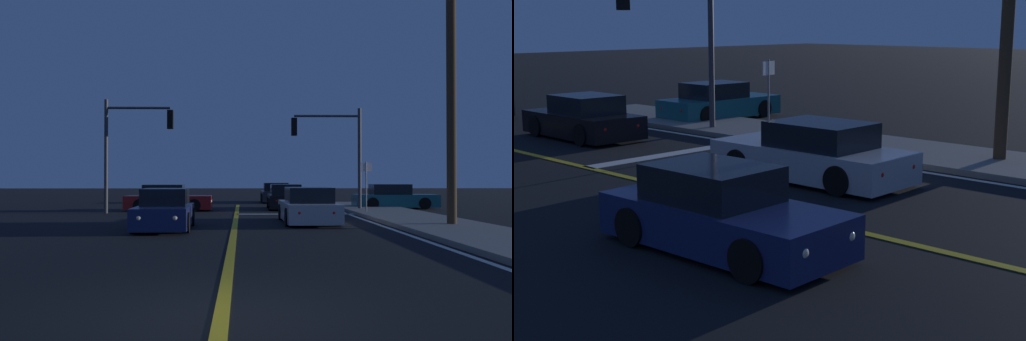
% 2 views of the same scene
% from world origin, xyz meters
% --- Properties ---
extents(ground_plane, '(160.00, 160.00, 0.00)m').
position_xyz_m(ground_plane, '(0.00, 0.00, 0.00)').
color(ground_plane, black).
extents(sidewalk_right, '(3.20, 36.49, 0.15)m').
position_xyz_m(sidewalk_right, '(7.03, 10.14, 0.07)').
color(sidewalk_right, slate).
rests_on(sidewalk_right, ground).
extents(lane_line_center, '(0.20, 34.47, 0.01)m').
position_xyz_m(lane_line_center, '(0.00, 10.14, 0.01)').
color(lane_line_center, gold).
rests_on(lane_line_center, ground).
extents(lane_line_edge_right, '(0.16, 34.47, 0.01)m').
position_xyz_m(lane_line_edge_right, '(5.18, 10.14, 0.01)').
color(lane_line_edge_right, silver).
rests_on(lane_line_edge_right, ground).
extents(stop_bar, '(5.43, 0.50, 0.01)m').
position_xyz_m(stop_bar, '(2.72, 18.77, 0.01)').
color(stop_bar, silver).
rests_on(stop_bar, ground).
extents(car_mid_block_red, '(4.42, 1.89, 1.34)m').
position_xyz_m(car_mid_block_red, '(-3.54, 21.54, 0.58)').
color(car_mid_block_red, maroon).
rests_on(car_mid_block_red, ground).
extents(car_distant_tail_navy, '(1.89, 4.21, 1.34)m').
position_xyz_m(car_distant_tail_navy, '(-2.30, 11.52, 0.58)').
color(car_distant_tail_navy, navy).
rests_on(car_distant_tail_navy, ground).
extents(car_far_approaching_silver, '(2.01, 4.73, 1.34)m').
position_xyz_m(car_far_approaching_silver, '(2.73, 13.86, 0.58)').
color(car_far_approaching_silver, '#B2B5BA').
rests_on(car_far_approaching_silver, ground).
extents(car_lead_oncoming_charcoal, '(2.02, 4.40, 1.34)m').
position_xyz_m(car_lead_oncoming_charcoal, '(2.55, 30.91, 0.58)').
color(car_lead_oncoming_charcoal, '#2D2D33').
rests_on(car_lead_oncoming_charcoal, ground).
extents(car_following_oncoming_teal, '(4.56, 2.06, 1.34)m').
position_xyz_m(car_following_oncoming_teal, '(8.58, 23.30, 0.58)').
color(car_following_oncoming_teal, '#195960').
rests_on(car_following_oncoming_teal, ground).
extents(car_parked_curb_black, '(1.97, 4.20, 1.34)m').
position_xyz_m(car_parked_curb_black, '(2.59, 22.88, 0.58)').
color(car_parked_curb_black, black).
rests_on(car_parked_curb_black, ground).
extents(traffic_signal_near_right, '(3.56, 0.28, 5.23)m').
position_xyz_m(traffic_signal_near_right, '(4.91, 21.07, 3.48)').
color(traffic_signal_near_right, '#38383D').
rests_on(traffic_signal_near_right, ground).
extents(traffic_signal_far_left, '(3.28, 0.28, 5.44)m').
position_xyz_m(traffic_signal_far_left, '(-5.06, 19.67, 3.60)').
color(traffic_signal_far_left, '#38383D').
rests_on(traffic_signal_far_left, ground).
extents(utility_pole_right, '(1.41, 0.32, 10.19)m').
position_xyz_m(utility_pole_right, '(7.33, 11.64, 5.24)').
color(utility_pole_right, '#42301E').
rests_on(utility_pole_right, ground).
extents(street_sign_corner, '(0.56, 0.10, 2.43)m').
position_xyz_m(street_sign_corner, '(5.93, 18.27, 1.63)').
color(street_sign_corner, slate).
rests_on(street_sign_corner, ground).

